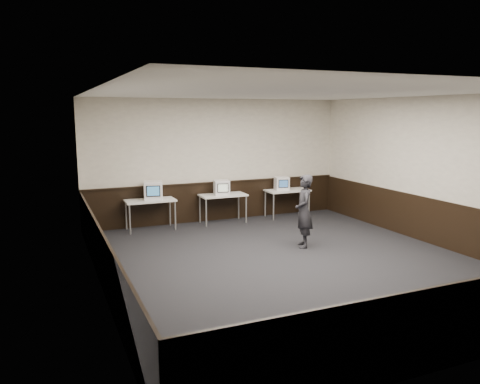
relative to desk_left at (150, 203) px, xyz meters
name	(u,v)px	position (x,y,z in m)	size (l,w,h in m)	color
floor	(291,263)	(1.90, -3.60, -0.68)	(8.00, 8.00, 0.00)	black
ceiling	(294,92)	(1.90, -3.60, 2.52)	(8.00, 8.00, 0.00)	white
back_wall	(217,160)	(1.90, 0.40, 0.92)	(7.00, 7.00, 0.00)	beige
front_wall	(474,228)	(1.90, -7.60, 0.92)	(7.00, 7.00, 0.00)	beige
left_wall	(97,193)	(-1.60, -3.60, 0.92)	(8.00, 8.00, 0.00)	beige
right_wall	(434,171)	(5.40, -3.60, 0.92)	(8.00, 8.00, 0.00)	beige
wainscot_back	(218,201)	(1.90, 0.38, -0.18)	(6.98, 0.04, 1.00)	black
wainscot_front	(465,322)	(1.90, -7.58, -0.18)	(6.98, 0.04, 1.00)	black
wainscot_left	(102,260)	(-1.58, -3.60, -0.18)	(0.04, 7.98, 1.00)	black
wainscot_right	(430,221)	(5.38, -3.60, -0.18)	(0.04, 7.98, 1.00)	black
wainscot_rail	(218,182)	(1.90, 0.36, 0.34)	(6.98, 0.06, 0.04)	black
desk_left	(150,203)	(0.00, 0.00, 0.00)	(1.20, 0.60, 0.75)	silver
desk_center	(223,197)	(1.90, 0.00, 0.00)	(1.20, 0.60, 0.75)	silver
desk_right	(287,192)	(3.80, 0.00, 0.00)	(1.20, 0.60, 0.75)	silver
emac_left	(153,190)	(0.08, 0.01, 0.29)	(0.52, 0.54, 0.44)	white
emac_center	(222,188)	(1.85, -0.04, 0.26)	(0.45, 0.46, 0.38)	white
emac_right	(282,183)	(3.64, 0.03, 0.25)	(0.44, 0.46, 0.36)	white
person	(304,211)	(2.68, -2.75, 0.10)	(0.57, 0.37, 1.56)	black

